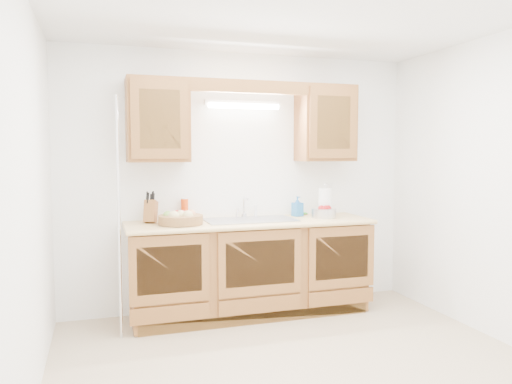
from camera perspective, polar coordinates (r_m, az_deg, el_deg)
name	(u,v)px	position (r m, az deg, el deg)	size (l,w,h in m)	color
room	(300,193)	(3.53, 5.02, -0.15)	(3.52, 3.50, 2.50)	#C4B08E
base_cabinets	(250,268)	(4.77, -0.67, -8.74)	(2.20, 0.60, 0.86)	brown
countertop	(251,223)	(4.68, -0.62, -3.53)	(2.30, 0.63, 0.04)	#E3BE77
upper_cabinet_left	(158,120)	(4.62, -11.18, 8.04)	(0.55, 0.33, 0.75)	brown
upper_cabinet_right	(325,124)	(5.08, 7.94, 7.76)	(0.55, 0.33, 0.75)	brown
valance	(250,87)	(4.68, -0.65, 11.96)	(2.20, 0.05, 0.12)	brown
fluorescent_fixture	(244,105)	(4.88, -1.44, 9.96)	(0.76, 0.08, 0.08)	white
sink	(250,228)	(4.71, -0.69, -4.12)	(0.84, 0.46, 0.36)	#9E9EA3
wire_shelf_pole	(119,219)	(4.22, -15.40, -2.94)	(0.03, 0.03, 2.00)	silver
outlet_plate	(329,189)	(5.28, 8.30, 0.30)	(0.08, 0.01, 0.12)	white
fruit_basket	(181,218)	(4.48, -8.62, -2.98)	(0.40, 0.40, 0.12)	olive
knife_block	(151,211)	(4.63, -11.94, -2.13)	(0.16, 0.19, 0.30)	brown
orange_canister	(185,209)	(4.78, -8.16, -1.89)	(0.09, 0.09, 0.21)	#D23F0B
soap_bottle	(297,206)	(5.00, 4.75, -1.63)	(0.09, 0.09, 0.20)	#236BB3
sponge	(301,214)	(5.12, 5.20, -2.52)	(0.13, 0.10, 0.02)	#CC333F
paper_towel	(325,203)	(4.98, 7.92, -1.22)	(0.16, 0.16, 0.33)	silver
apple_bowl	(324,212)	(4.91, 7.79, -2.32)	(0.31, 0.31, 0.12)	silver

